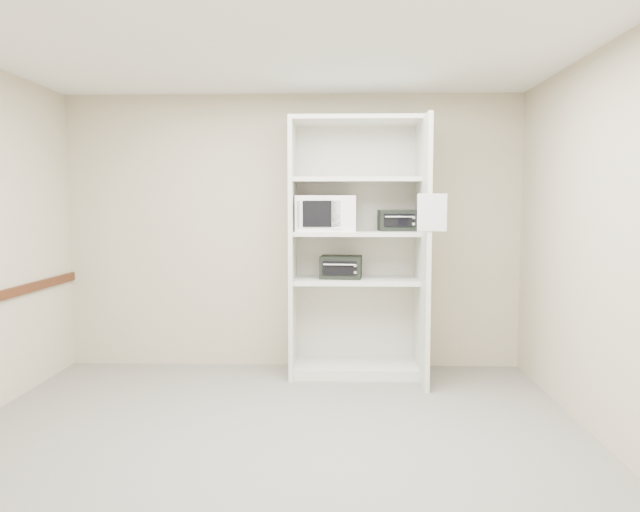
{
  "coord_description": "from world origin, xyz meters",
  "views": [
    {
      "loc": [
        0.45,
        -4.18,
        1.63
      ],
      "look_at": [
        0.29,
        1.3,
        1.17
      ],
      "focal_mm": 35.0,
      "sensor_mm": 36.0,
      "label": 1
    }
  ],
  "objects_px": {
    "shelving_unit": "(361,256)",
    "toaster_oven_upper": "(397,220)",
    "microwave": "(325,213)",
    "toaster_oven_lower": "(341,267)"
  },
  "relations": [
    {
      "from": "toaster_oven_upper",
      "to": "shelving_unit",
      "type": "bearing_deg",
      "value": -175.11
    },
    {
      "from": "microwave",
      "to": "toaster_oven_upper",
      "type": "bearing_deg",
      "value": 4.65
    },
    {
      "from": "shelving_unit",
      "to": "toaster_oven_lower",
      "type": "bearing_deg",
      "value": 177.17
    },
    {
      "from": "microwave",
      "to": "toaster_oven_lower",
      "type": "distance_m",
      "value": 0.53
    },
    {
      "from": "microwave",
      "to": "toaster_oven_lower",
      "type": "xyz_separation_m",
      "value": [
        0.15,
        0.03,
        -0.51
      ]
    },
    {
      "from": "toaster_oven_lower",
      "to": "microwave",
      "type": "bearing_deg",
      "value": -164.74
    },
    {
      "from": "toaster_oven_upper",
      "to": "toaster_oven_lower",
      "type": "distance_m",
      "value": 0.69
    },
    {
      "from": "shelving_unit",
      "to": "toaster_oven_lower",
      "type": "distance_m",
      "value": 0.21
    },
    {
      "from": "shelving_unit",
      "to": "toaster_oven_upper",
      "type": "xyz_separation_m",
      "value": [
        0.34,
        0.05,
        0.34
      ]
    },
    {
      "from": "shelving_unit",
      "to": "toaster_oven_upper",
      "type": "height_order",
      "value": "shelving_unit"
    }
  ]
}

